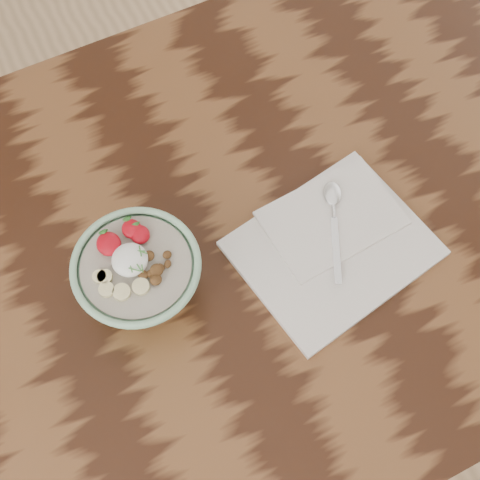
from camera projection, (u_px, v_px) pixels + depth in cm
name	position (u px, v px, depth cm)	size (l,w,h in cm)	color
table	(195.00, 274.00, 110.03)	(160.00, 90.00, 75.00)	black
breakfast_bowl	(139.00, 276.00, 93.34)	(17.87, 17.87, 11.95)	#8CBD98
napkin	(333.00, 242.00, 101.50)	(30.95, 26.63, 1.70)	silver
spoon	(333.00, 207.00, 102.50)	(9.39, 16.27, 0.90)	silver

